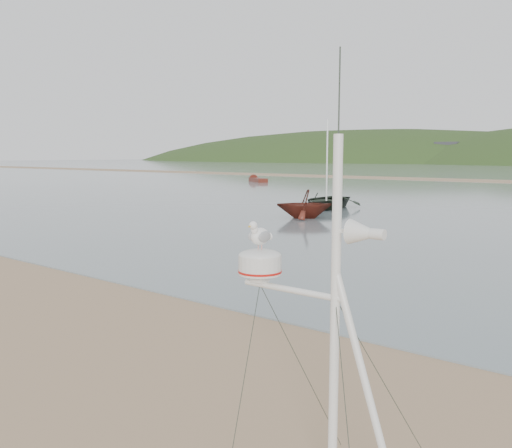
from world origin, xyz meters
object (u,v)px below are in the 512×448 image
Objects in this scene: dinghy_red_far at (255,180)px; mast_rig at (326,400)px; boat_red at (304,191)px; boat_dark at (327,170)px.

mast_rig is at bearing -51.03° from dinghy_red_far.
mast_rig is 1.52× the size of boat_red.
boat_red is (1.77, -5.35, -0.98)m from boat_dark.
boat_dark reaches higher than mast_rig.
boat_dark is at bearing 120.87° from mast_rig.
boat_dark reaches higher than boat_red.
mast_rig is at bearing -6.90° from boat_red.
mast_rig is 0.92× the size of boat_dark.
boat_red is at bearing 123.69° from mast_rig.
boat_red is (-13.82, 20.73, 0.45)m from mast_rig.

